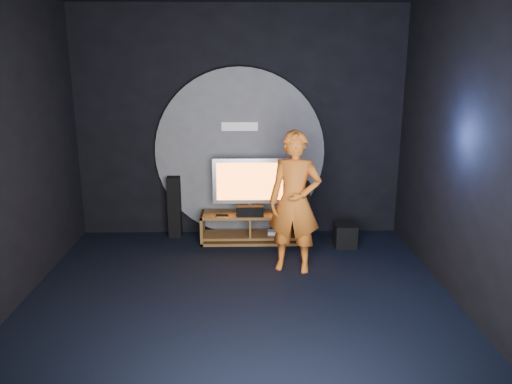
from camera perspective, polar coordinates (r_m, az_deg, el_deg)
floor at (r=5.81m, az=-1.99°, el=-12.78°), size 5.00×5.00×0.00m
back_wall at (r=7.71m, az=-1.88°, el=7.83°), size 5.00×0.04×3.50m
front_wall at (r=2.81m, az=-2.93°, el=-4.91°), size 5.00×0.04×3.50m
right_wall at (r=5.76m, az=23.61°, el=4.16°), size 0.04×5.00×3.50m
wall_disc_panel at (r=7.72m, az=-1.85°, el=4.47°), size 2.60×0.11×2.60m
media_console at (r=7.62m, az=-0.64°, el=-4.28°), size 1.48×0.45×0.45m
tv at (r=7.48m, az=-0.71°, el=1.03°), size 1.12×0.22×0.83m
center_speaker at (r=7.40m, az=-0.69°, el=-2.17°), size 0.40×0.15×0.15m
remote at (r=7.43m, az=-3.88°, el=-2.66°), size 0.18×0.05×0.02m
tower_speaker_left at (r=7.86m, az=-9.29°, el=-1.70°), size 0.19×0.21×0.96m
tower_speaker_right at (r=7.47m, az=5.31°, el=-2.44°), size 0.19×0.21×0.96m
subwoofer at (r=7.54m, az=10.15°, el=-4.92°), size 0.31×0.31×0.34m
player at (r=6.43m, az=4.45°, el=-1.17°), size 0.76×0.59×1.85m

